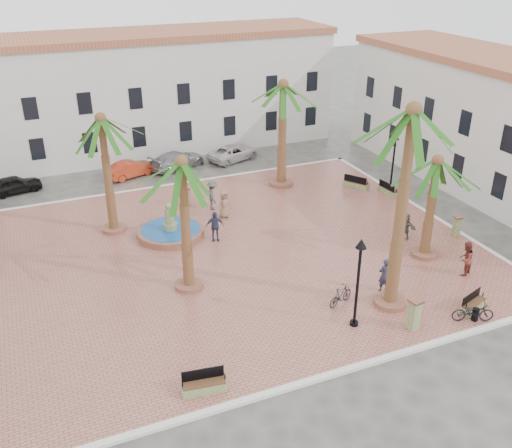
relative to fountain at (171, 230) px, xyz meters
The scene contains 35 objects.
ground 4.57m from the fountain, 47.45° to the right, with size 120.00×120.00×0.00m, color #56544F.
plaza 4.56m from the fountain, 47.45° to the right, with size 26.00×22.00×0.15m, color #AA6254.
kerb_n 8.25m from the fountain, 68.10° to the left, with size 26.30×0.30×0.16m, color silver.
kerb_s 14.68m from the fountain, 77.90° to the right, with size 26.30×0.30×0.16m, color silver.
kerb_e 16.42m from the fountain, 11.77° to the right, with size 0.30×22.30×0.16m, color silver.
building_north 17.47m from the fountain, 79.53° to the left, with size 30.40×7.40×9.50m.
building_east 23.47m from the fountain, ahead, with size 7.40×26.40×9.00m.
fountain is the anchor object (origin of this frame).
palm_nw 6.86m from the fountain, 147.42° to the left, with size 4.68×4.68×7.25m.
palm_sw 8.20m from the fountain, 96.50° to the right, with size 4.66×4.66×7.00m.
palm_s 15.88m from the fountain, 55.04° to the right, with size 5.20×5.20×9.83m.
palm_e 15.29m from the fountain, 32.52° to the right, with size 4.74×4.74×5.88m.
palm_ne 12.03m from the fountain, 25.95° to the left, with size 5.57×5.57×7.53m.
bench_s 13.51m from the fountain, 99.88° to the right, with size 1.81×0.78×0.92m.
bench_se 17.15m from the fountain, 49.54° to the right, with size 1.67×0.96×0.84m.
bench_e 15.46m from the fountain, ahead, with size 0.64×1.69×0.87m.
bench_ne 14.13m from the fountain, ahead, with size 1.44×1.81×0.95m.
lamppost_s 13.30m from the fountain, 66.03° to the right, with size 0.48×0.48×4.42m.
lamppost_e 15.71m from the fountain, ahead, with size 0.48×0.48×4.39m.
bollard_se 15.18m from the fountain, 60.12° to the right, with size 0.63×0.63×1.53m.
bollard_n 4.19m from the fountain, 59.94° to the left, with size 0.54×0.54×1.31m.
bollard_e 16.86m from the fountain, 23.39° to the right, with size 0.49×0.49×1.25m.
litter_bin 17.36m from the fountain, 52.39° to the right, with size 0.32×0.32×0.62m, color black.
cyclist_a 12.91m from the fountain, 50.91° to the right, with size 0.65×0.43×1.79m, color #2A2C41.
bicycle_a 17.25m from the fountain, 52.87° to the right, with size 0.67×1.91×1.00m, color black.
cyclist_b 16.53m from the fountain, 38.74° to the right, with size 0.91×0.71×1.88m, color brown.
bicycle_b 11.63m from the fountain, 61.49° to the right, with size 0.45×1.61×0.97m, color black.
pedestrian_fountain_a 3.93m from the fountain, 15.04° to the left, with size 0.86×0.56×1.77m, color #896851.
pedestrian_fountain_b 2.83m from the fountain, 37.10° to the right, with size 1.06×0.44×1.81m, color #2F3757.
pedestrian_north 4.38m from the fountain, 35.73° to the left, with size 1.26×0.73×1.95m, color #45464A.
pedestrian_east 13.78m from the fountain, 24.83° to the right, with size 1.47×0.47×1.59m, color #625A4D.
car_black 13.54m from the fountain, 127.52° to the left, with size 1.47×3.65×1.24m, color black.
car_red 10.65m from the fountain, 90.63° to the left, with size 1.30×3.73×1.23m, color #B73217.
car_silver 11.64m from the fountain, 72.23° to the left, with size 1.84×4.54×1.32m, color #9999A1.
car_white 13.83m from the fountain, 53.47° to the left, with size 2.04×4.42×1.23m, color beige.
Camera 1 is at (-10.14, -26.31, 15.74)m, focal length 40.00 mm.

